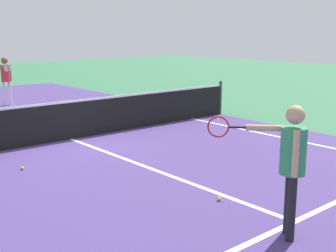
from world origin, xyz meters
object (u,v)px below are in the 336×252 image
Objects in this scene: net at (70,120)px; tennis_ball_near_net at (22,168)px; player_near at (290,157)px; tennis_ball_mid_court at (219,199)px; player_far at (6,75)px.

net is 2.56m from tennis_ball_near_net.
net is 6.34× the size of player_near.
tennis_ball_near_net is at bearing -139.42° from net.
tennis_ball_mid_court is 1.00× the size of tennis_ball_near_net.
tennis_ball_mid_court is at bearing -64.39° from tennis_ball_near_net.
net reaches higher than tennis_ball_near_net.
player_near reaches higher than net.
player_near reaches higher than tennis_ball_near_net.
player_near is 5.25m from tennis_ball_near_net.
player_far is at bearing 84.37° from player_near.
player_far is at bearing 84.97° from tennis_ball_mid_court.
net is 164.28× the size of tennis_ball_mid_court.
net is 5.21m from tennis_ball_mid_court.
player_near is at bearing -73.74° from tennis_ball_near_net.
tennis_ball_mid_court is at bearing -95.03° from player_far.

